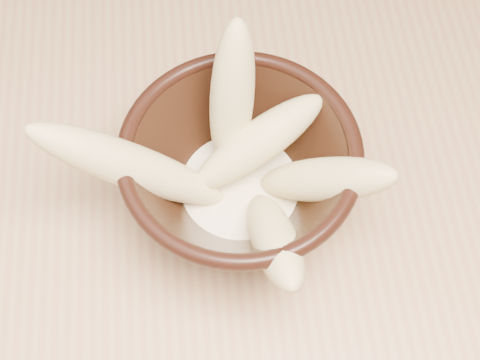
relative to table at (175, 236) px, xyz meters
name	(u,v)px	position (x,y,z in m)	size (l,w,h in m)	color
table	(175,236)	(0.00, 0.00, 0.00)	(1.20, 0.80, 0.75)	tan
bowl	(240,175)	(0.07, -0.01, 0.14)	(0.19, 0.19, 0.11)	black
milk_puddle	(240,189)	(0.07, -0.01, 0.11)	(0.11, 0.11, 0.02)	#FFF2CD
banana_upright	(232,98)	(0.06, 0.04, 0.18)	(0.04, 0.04, 0.14)	#E3D186
banana_left	(132,166)	(-0.02, -0.01, 0.17)	(0.04, 0.04, 0.18)	#E3D186
banana_right	(325,180)	(0.13, -0.03, 0.16)	(0.04, 0.04, 0.13)	#E3D186
banana_across	(258,142)	(0.08, 0.01, 0.16)	(0.04, 0.04, 0.13)	#E3D186
banana_front	(274,240)	(0.09, -0.07, 0.15)	(0.04, 0.04, 0.12)	#E3D186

